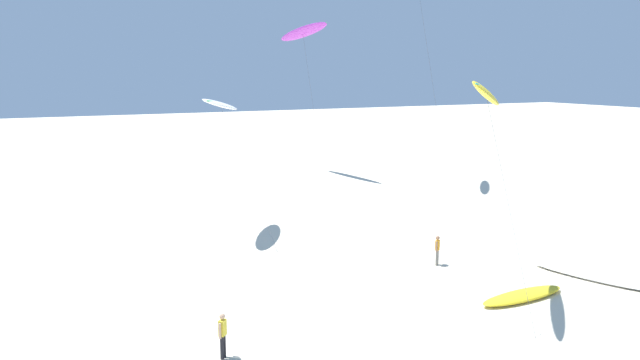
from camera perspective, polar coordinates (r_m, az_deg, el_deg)
flying_kite_1 at (r=61.07m, az=-1.59°, el=13.40°), size 1.92×9.08×14.91m
flying_kite_2 at (r=38.88m, az=-9.11°, el=6.85°), size 4.59×8.52×8.89m
flying_kite_3 at (r=27.10m, az=15.02°, el=7.61°), size 5.41×6.48×10.17m
grounded_kite_0 at (r=34.04m, az=23.85°, el=-8.09°), size 3.00×6.17×0.30m
grounded_kite_2 at (r=30.08m, az=18.09°, el=-10.03°), size 4.84×1.44×0.35m
person_foreground_walker at (r=33.77m, az=10.71°, el=-6.24°), size 0.41×0.37×1.61m
person_near_left at (r=23.18m, az=-8.91°, el=-13.76°), size 0.38×0.40×1.70m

